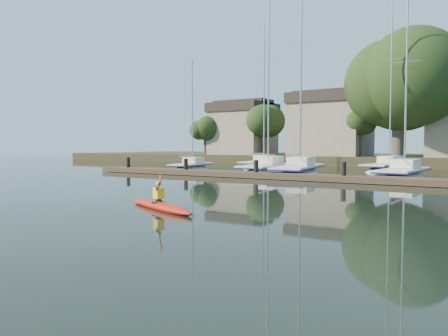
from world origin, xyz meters
The scene contains 10 objects.
ground centered at (0.00, 0.00, 0.00)m, with size 160.00×160.00×0.00m, color black.
kayak centered at (1.18, -0.61, 0.16)m, with size 4.14×2.14×1.36m.
dock centered at (0.00, 14.00, 0.20)m, with size 34.00×2.00×1.80m.
sailboat_0 centered at (-12.45, 19.30, -0.18)m, with size 3.26×7.24×11.10m.
sailboat_1 centered at (-4.85, 19.25, -0.21)m, with size 3.26×9.50×15.22m.
sailboat_2 centered at (-1.75, 18.45, -0.21)m, with size 3.81×10.26×16.59m.
sailboat_3 centered at (5.49, 19.03, -0.20)m, with size 2.66×8.48×13.49m.
sailboat_5 centered at (-9.18, 26.80, -0.19)m, with size 3.18×9.57×15.54m.
sailboat_6 centered at (2.66, 27.75, -0.19)m, with size 3.17×10.57×16.55m.
shore centered at (1.61, 40.29, 3.23)m, with size 90.00×25.25×12.75m.
Camera 1 is at (11.12, -12.01, 2.21)m, focal length 35.00 mm.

